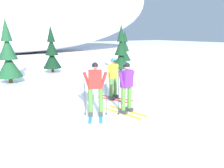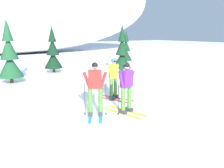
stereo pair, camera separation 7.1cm
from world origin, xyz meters
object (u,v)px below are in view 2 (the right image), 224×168
Objects in this scene: pine_tree_center_left at (53,53)px; pine_tree_far_right at (126,50)px; skier_yellow_jacket at (114,78)px; skier_red_jacket at (95,88)px; pine_tree_far_left at (9,57)px; skier_purple_jacket at (126,87)px; pine_tree_center_right at (122,53)px.

pine_tree_far_right is (7.19, 1.05, -0.12)m from pine_tree_center_left.
skier_red_jacket is at bearing -139.93° from skier_yellow_jacket.
pine_tree_far_left reaches higher than pine_tree_far_right.
pine_tree_far_right is at bearing 53.85° from skier_purple_jacket.
pine_tree_far_left is 3.86m from pine_tree_center_left.
pine_tree_center_right is (5.78, 6.62, 0.42)m from skier_red_jacket.
pine_tree_far_left is at bearing -145.84° from pine_tree_center_left.
skier_yellow_jacket is 2.15m from skier_red_jacket.
pine_tree_far_left is at bearing 108.60° from skier_purple_jacket.
pine_tree_center_right is (4.73, 6.95, 0.45)m from skier_purple_jacket.
pine_tree_center_right is at bearing 55.77° from skier_purple_jacket.
skier_purple_jacket is 7.96m from pine_tree_far_left.
pine_tree_far_right is at bearing 51.20° from skier_yellow_jacket.
pine_tree_center_left reaches higher than skier_red_jacket.
skier_purple_jacket is 0.50× the size of pine_tree_far_left.
skier_red_jacket is at bearing -100.35° from pine_tree_center_left.
skier_yellow_jacket is 0.53× the size of pine_tree_center_left.
skier_purple_jacket is 0.54× the size of pine_tree_center_right.
skier_purple_jacket is at bearing -108.99° from skier_yellow_jacket.
skier_purple_jacket is 1.10m from skier_red_jacket.
pine_tree_far_left is (-1.48, 7.20, 0.51)m from skier_red_jacket.
pine_tree_far_right reaches higher than skier_red_jacket.
pine_tree_center_right reaches higher than pine_tree_far_right.
skier_yellow_jacket is 0.49× the size of pine_tree_far_left.
pine_tree_far_left reaches higher than skier_yellow_jacket.
pine_tree_center_left reaches higher than skier_yellow_jacket.
pine_tree_center_left is at bearing 34.16° from pine_tree_far_left.
skier_red_jacket is at bearing -131.14° from pine_tree_center_right.
skier_purple_jacket is 1.02× the size of skier_yellow_jacket.
skier_yellow_jacket is 6.69m from pine_tree_center_right.
skier_red_jacket is 7.37m from pine_tree_far_left.
skier_red_jacket is (-1.64, -1.38, 0.06)m from skier_yellow_jacket.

